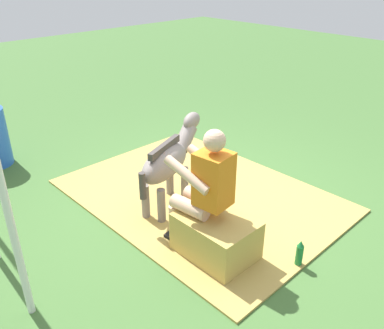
{
  "coord_description": "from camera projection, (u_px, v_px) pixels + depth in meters",
  "views": [
    {
      "loc": [
        -2.87,
        3.01,
        2.62
      ],
      "look_at": [
        0.07,
        0.2,
        0.55
      ],
      "focal_mm": 38.39,
      "sensor_mm": 36.0,
      "label": 1
    }
  ],
  "objects": [
    {
      "name": "soda_bottle",
      "position": [
        299.0,
        254.0,
        3.82
      ],
      "size": [
        0.07,
        0.07,
        0.29
      ],
      "color": "#197233",
      "rests_on": "ground"
    },
    {
      "name": "ground_plane",
      "position": [
        208.0,
        202.0,
        4.89
      ],
      "size": [
        24.0,
        24.0,
        0.0
      ],
      "primitive_type": "plane",
      "color": "#426B33"
    },
    {
      "name": "hay_patch",
      "position": [
        200.0,
        195.0,
        5.01
      ],
      "size": [
        3.21,
        2.35,
        0.02
      ],
      "primitive_type": "cube",
      "color": "tan",
      "rests_on": "ground"
    },
    {
      "name": "pony_standing",
      "position": [
        169.0,
        160.0,
        4.59
      ],
      "size": [
        0.67,
        1.29,
        0.95
      ],
      "color": "slate",
      "rests_on": "ground"
    },
    {
      "name": "tent_pole_left",
      "position": [
        3.0,
        190.0,
        2.86
      ],
      "size": [
        0.06,
        0.06,
        2.33
      ],
      "primitive_type": "cylinder",
      "color": "silver",
      "rests_on": "ground"
    },
    {
      "name": "person_seated",
      "position": [
        204.0,
        186.0,
        3.81
      ],
      "size": [
        0.69,
        0.46,
        1.31
      ],
      "color": "#D8AD8C",
      "rests_on": "ground"
    },
    {
      "name": "hay_bale",
      "position": [
        216.0,
        237.0,
        3.94
      ],
      "size": [
        0.74,
        0.54,
        0.43
      ],
      "primitive_type": "cube",
      "color": "tan",
      "rests_on": "ground"
    }
  ]
}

